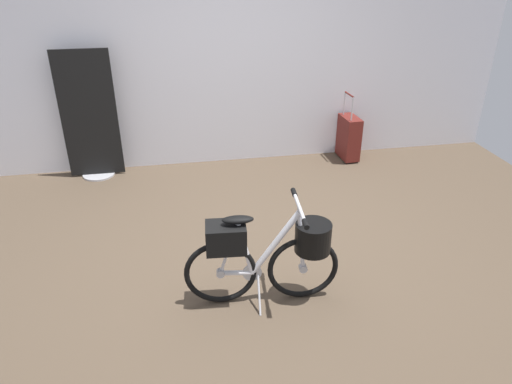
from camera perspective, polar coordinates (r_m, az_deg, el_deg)
name	(u,v)px	position (r m, az deg, el deg)	size (l,w,h in m)	color
ground_plane	(265,255)	(4.10, 1.07, -7.63)	(6.65, 6.65, 0.00)	brown
back_wall	(229,43)	(5.56, -3.30, 17.49)	(6.65, 0.10, 2.80)	silver
floor_banner_stand	(90,123)	(5.57, -19.35, 7.83)	(0.60, 0.36, 1.43)	#B7B7BC
folding_bike_foreground	(269,252)	(3.40, 1.55, -7.24)	(1.13, 0.53, 0.80)	black
rolling_suitcase	(349,137)	(5.94, 11.13, 6.50)	(0.20, 0.37, 0.83)	maroon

